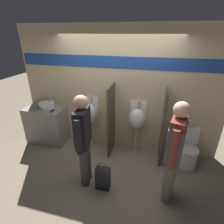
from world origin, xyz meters
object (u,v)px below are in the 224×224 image
at_px(cell_phone, 52,111).
at_px(urinal_near_counter, 90,113).
at_px(shopping_bag, 103,178).
at_px(urinal_far, 137,119).
at_px(person_in_vest, 175,148).
at_px(sink_basin, 47,105).
at_px(toilet, 187,151).
at_px(person_with_lanyard, 84,138).

relative_size(cell_phone, urinal_near_counter, 0.11).
bearing_deg(urinal_near_counter, shopping_bag, -61.13).
bearing_deg(urinal_far, shopping_bag, -108.44).
xyz_separation_m(cell_phone, person_in_vest, (2.59, -0.89, 0.09)).
height_order(cell_phone, shopping_bag, cell_phone).
height_order(sink_basin, urinal_near_counter, urinal_near_counter).
bearing_deg(toilet, person_in_vest, -112.39).
bearing_deg(toilet, urinal_near_counter, 175.80).
bearing_deg(cell_phone, sink_basin, 145.11).
xyz_separation_m(sink_basin, urinal_far, (2.13, 0.07, -0.13)).
bearing_deg(toilet, sink_basin, 178.45).
relative_size(urinal_near_counter, urinal_far, 1.00).
bearing_deg(urinal_near_counter, urinal_far, 0.00).
height_order(sink_basin, urinal_far, urinal_far).
relative_size(urinal_near_counter, toilet, 1.37).
relative_size(urinal_far, toilet, 1.37).
bearing_deg(cell_phone, urinal_near_counter, 15.68).
bearing_deg(person_in_vest, person_with_lanyard, 102.95).
height_order(urinal_near_counter, shopping_bag, urinal_near_counter).
bearing_deg(person_with_lanyard, urinal_near_counter, 7.28).
xyz_separation_m(urinal_near_counter, person_in_vest, (1.76, -1.12, 0.16)).
xyz_separation_m(cell_phone, urinal_far, (1.90, 0.23, -0.07)).
distance_m(urinal_near_counter, person_in_vest, 2.10).
relative_size(urinal_near_counter, shopping_bag, 2.22).
distance_m(urinal_far, person_in_vest, 1.32).
height_order(toilet, person_in_vest, person_in_vest).
height_order(cell_phone, person_in_vest, person_in_vest).
distance_m(urinal_far, shopping_bag, 1.42).
distance_m(toilet, person_in_vest, 1.25).
height_order(cell_phone, toilet, cell_phone).
xyz_separation_m(urinal_far, person_in_vest, (0.68, -1.12, 0.16)).
relative_size(toilet, shopping_bag, 1.63).
height_order(cell_phone, urinal_far, urinal_far).
height_order(urinal_near_counter, toilet, urinal_near_counter).
bearing_deg(person_with_lanyard, sink_basin, 43.53).
bearing_deg(person_with_lanyard, person_in_vest, -98.35).
bearing_deg(person_in_vest, urinal_near_counter, 69.84).
bearing_deg(cell_phone, urinal_far, 6.94).
bearing_deg(urinal_near_counter, sink_basin, -176.11).
bearing_deg(cell_phone, toilet, 1.40).
relative_size(cell_phone, toilet, 0.16).
xyz_separation_m(urinal_near_counter, urinal_far, (1.08, 0.00, 0.00)).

